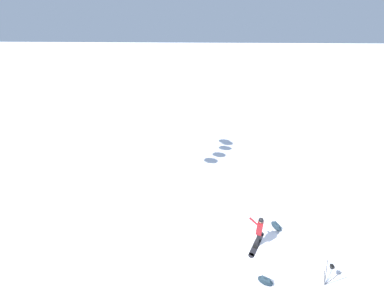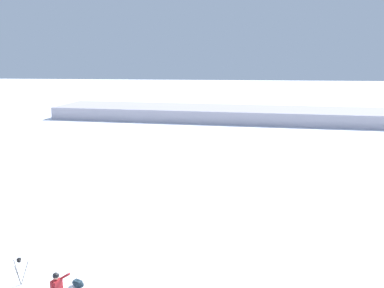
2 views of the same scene
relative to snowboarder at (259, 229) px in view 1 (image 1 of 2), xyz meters
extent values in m
plane|color=white|center=(0.44, -0.79, -1.08)|extent=(300.00, 300.00, 0.00)
cylinder|color=black|center=(-0.03, -0.11, -0.65)|extent=(0.14, 0.14, 0.85)
cylinder|color=black|center=(0.05, 0.10, -0.65)|extent=(0.14, 0.14, 0.85)
cube|color=maroon|center=(0.01, 0.00, 0.08)|extent=(0.38, 0.46, 0.60)
sphere|color=tan|center=(0.01, 0.00, 0.52)|extent=(0.23, 0.23, 0.23)
sphere|color=black|center=(0.01, 0.00, 0.55)|extent=(0.24, 0.24, 0.24)
cylinder|color=maroon|center=(-0.29, -0.09, 0.49)|extent=(0.54, 0.27, 0.42)
cylinder|color=maroon|center=(0.09, 0.18, 0.08)|extent=(0.09, 0.09, 0.60)
cube|color=black|center=(0.00, 0.02, -1.07)|extent=(0.97, 1.49, 0.02)
cylinder|color=black|center=(-0.37, -0.66, -1.07)|extent=(0.28, 0.28, 0.02)
cylinder|color=black|center=(0.36, 0.70, -1.07)|extent=(0.28, 0.28, 0.02)
cube|color=black|center=(-0.11, -0.17, -1.02)|extent=(0.24, 0.22, 0.08)
cube|color=black|center=(0.10, 0.22, -1.02)|extent=(0.24, 0.22, 0.08)
ellipsoid|color=#192833|center=(1.22, 1.16, -0.93)|extent=(0.61, 0.76, 0.29)
cube|color=#263A47|center=(1.22, 1.16, -0.83)|extent=(0.36, 0.45, 0.08)
cylinder|color=#262628|center=(2.50, -1.69, -0.54)|extent=(0.03, 0.39, 1.08)
cylinder|color=#262628|center=(2.33, -1.95, -0.54)|extent=(0.36, 0.18, 1.08)
cylinder|color=#262628|center=(2.66, -1.95, -0.54)|extent=(0.36, 0.18, 1.08)
cube|color=black|center=(2.50, -1.87, 0.02)|extent=(0.10, 0.10, 0.06)
cube|color=black|center=(2.50, -1.87, 0.10)|extent=(0.12, 0.16, 0.10)
ellipsoid|color=#192833|center=(-0.01, -1.97, -0.92)|extent=(0.70, 0.55, 0.31)
cube|color=#263A47|center=(-0.01, -1.97, -0.81)|extent=(0.42, 0.33, 0.08)
camera|label=1|loc=(-2.66, -8.42, 8.69)|focal=22.11mm
camera|label=2|loc=(-6.60, 13.72, 8.65)|focal=39.40mm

